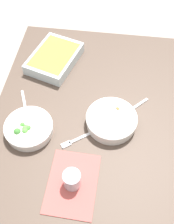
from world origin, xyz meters
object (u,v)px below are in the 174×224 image
(fork_on_table, at_px, (76,140))
(baking_dish, at_px, (54,58))
(spoon_by_stew, at_px, (131,110))
(spoon_by_broccoli, at_px, (25,108))
(stew_bowl, at_px, (111,120))
(drink_cup, at_px, (72,180))
(broccoli_bowl, at_px, (29,128))

(fork_on_table, bearing_deg, baking_dish, 22.26)
(fork_on_table, bearing_deg, spoon_by_stew, -50.28)
(spoon_by_broccoli, bearing_deg, stew_bowl, -94.69)
(stew_bowl, height_order, fork_on_table, stew_bowl)
(spoon_by_broccoli, bearing_deg, drink_cup, -140.12)
(baking_dish, relative_size, spoon_by_stew, 2.55)
(stew_bowl, xyz_separation_m, broccoli_bowl, (-0.09, 0.37, -0.00))
(drink_cup, height_order, spoon_by_broccoli, drink_cup)
(spoon_by_broccoli, bearing_deg, baking_dish, -13.83)
(stew_bowl, relative_size, broccoli_bowl, 1.07)
(baking_dish, distance_m, drink_cup, 0.71)
(stew_bowl, distance_m, fork_on_table, 0.19)
(stew_bowl, bearing_deg, broccoli_bowl, 103.87)
(spoon_by_stew, distance_m, spoon_by_broccoli, 0.51)
(stew_bowl, xyz_separation_m, spoon_by_broccoli, (0.03, 0.42, -0.03))
(baking_dish, height_order, spoon_by_stew, baking_dish)
(stew_bowl, height_order, spoon_by_stew, stew_bowl)
(broccoli_bowl, bearing_deg, fork_on_table, -94.19)
(stew_bowl, distance_m, spoon_by_broccoli, 0.43)
(stew_bowl, distance_m, broccoli_bowl, 0.38)
(fork_on_table, bearing_deg, stew_bowl, -54.05)
(fork_on_table, bearing_deg, spoon_by_broccoli, 62.63)
(stew_bowl, bearing_deg, fork_on_table, 125.95)
(broccoli_bowl, bearing_deg, stew_bowl, -76.13)
(baking_dish, relative_size, fork_on_table, 2.28)
(stew_bowl, relative_size, drink_cup, 2.81)
(baking_dish, relative_size, spoon_by_broccoli, 2.09)
(baking_dish, distance_m, fork_on_table, 0.51)
(spoon_by_stew, xyz_separation_m, spoon_by_broccoli, (-0.05, 0.51, 0.00))
(baking_dish, bearing_deg, broccoli_bowl, 176.48)
(stew_bowl, bearing_deg, spoon_by_broccoli, 85.31)
(broccoli_bowl, bearing_deg, spoon_by_broccoli, 22.90)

